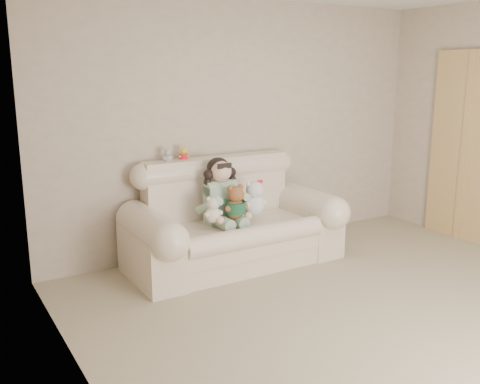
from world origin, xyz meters
The scene contains 11 objects.
floor centered at (0.00, 0.00, 0.00)m, with size 5.00×5.00×0.00m, color gray.
wall_back centered at (0.00, 2.50, 1.30)m, with size 4.50×4.50×0.00m, color #C2B09A.
wall_left centered at (-2.25, 0.00, 1.30)m, with size 5.00×5.00×0.00m, color #C2B09A.
sofa centered at (-0.42, 2.00, 0.52)m, with size 2.10×0.95×1.03m, color #FFECCD, non-canonical shape.
door_panel centered at (2.22, 1.40, 1.05)m, with size 0.06×0.90×2.10m, color #A37E45.
seated_child centered at (-0.53, 2.08, 0.75)m, with size 0.39×0.48×0.65m, color #36784B, non-canonical shape.
brown_teddy centered at (-0.48, 1.87, 0.70)m, with size 0.25×0.19×0.39m, color brown, non-canonical shape.
white_cat centered at (-0.26, 1.89, 0.71)m, with size 0.27×0.21×0.42m, color white, non-canonical shape.
cream_teddy centered at (-0.72, 1.88, 0.65)m, with size 0.19×0.15×0.30m, color white, non-canonical shape.
yellow_mini_bear centered at (-0.77, 2.38, 1.09)m, with size 0.11×0.08×0.17m, color yellow, non-canonical shape.
grey_mini_plush centered at (-0.95, 2.36, 1.09)m, with size 0.11×0.08×0.17m, color #B0AFB6, non-canonical shape.
Camera 1 is at (-2.96, -2.31, 1.87)m, focal length 39.76 mm.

